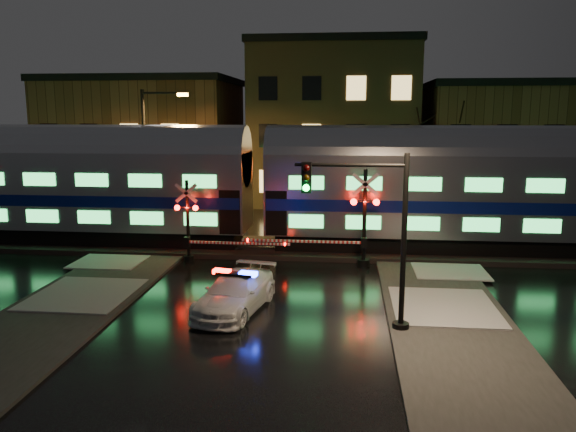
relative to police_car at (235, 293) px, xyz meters
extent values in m
plane|color=black|center=(0.64, 3.84, -0.65)|extent=(120.00, 120.00, 0.00)
cube|color=black|center=(0.64, 8.84, -0.53)|extent=(90.00, 4.20, 0.24)
cube|color=#2D2D2D|center=(-5.86, -2.16, -0.59)|extent=(4.00, 20.00, 0.12)
cube|color=#2D2D2D|center=(7.14, -2.16, -0.59)|extent=(4.00, 20.00, 0.12)
cube|color=brown|center=(-12.36, 25.84, 3.85)|extent=(14.00, 10.00, 9.00)
cube|color=brown|center=(2.64, 26.34, 5.10)|extent=(12.00, 11.00, 11.50)
cube|color=brown|center=(15.64, 25.84, 3.60)|extent=(12.00, 10.00, 8.50)
cube|color=black|center=(-13.61, 8.84, -0.01)|extent=(24.00, 2.40, 0.80)
cube|color=#B7BAC1|center=(-13.61, 8.84, 2.29)|extent=(25.00, 3.05, 3.80)
cube|color=navy|center=(-13.61, 8.84, 1.89)|extent=(24.75, 3.09, 0.55)
cylinder|color=#B7BAC1|center=(-13.61, 8.84, 3.99)|extent=(25.00, 3.05, 3.05)
cube|color=black|center=(12.39, 8.84, -0.01)|extent=(24.00, 2.40, 0.80)
cube|color=#B7BAC1|center=(12.39, 8.84, 2.29)|extent=(25.00, 3.05, 3.80)
cube|color=navy|center=(12.39, 8.84, 1.89)|extent=(24.75, 3.09, 0.55)
cube|color=#3ADF62|center=(12.39, 7.28, 1.14)|extent=(21.00, 0.05, 0.62)
cube|color=#3ADF62|center=(12.39, 7.28, 2.94)|extent=(21.00, 0.05, 0.62)
cylinder|color=#B7BAC1|center=(12.39, 8.84, 3.99)|extent=(25.00, 3.05, 3.05)
imported|color=white|center=(0.00, 0.00, -0.01)|extent=(2.63, 4.69, 1.28)
cube|color=black|center=(0.00, 0.00, 0.68)|extent=(1.38, 0.60, 0.09)
cube|color=#FF0C05|center=(-0.47, 0.09, 0.72)|extent=(0.64, 0.41, 0.15)
cube|color=#1426FF|center=(0.47, -0.09, 0.72)|extent=(0.64, 0.41, 0.15)
cylinder|color=black|center=(4.53, 6.24, -0.49)|extent=(0.54, 0.54, 0.33)
cylinder|color=black|center=(4.53, 6.24, 1.52)|extent=(0.17, 0.17, 4.34)
sphere|color=#FF0C05|center=(4.04, 6.06, 2.28)|extent=(0.28, 0.28, 0.28)
sphere|color=#FF0C05|center=(5.01, 6.06, 2.28)|extent=(0.28, 0.28, 0.28)
cube|color=white|center=(1.81, 5.99, 0.49)|extent=(5.43, 0.10, 0.10)
cube|color=black|center=(4.53, 5.99, 0.49)|extent=(0.25, 0.30, 0.45)
cylinder|color=black|center=(-3.41, 6.24, -0.51)|extent=(0.47, 0.47, 0.28)
cylinder|color=black|center=(-3.41, 6.24, 1.23)|extent=(0.15, 0.15, 3.76)
sphere|color=#FF0C05|center=(-3.84, 6.06, 1.89)|extent=(0.24, 0.24, 0.24)
sphere|color=#FF0C05|center=(-2.99, 6.06, 1.89)|extent=(0.24, 0.24, 0.24)
cube|color=white|center=(-1.07, 5.99, 0.34)|extent=(4.70, 0.10, 0.10)
cube|color=black|center=(-3.41, 5.99, 0.34)|extent=(0.25, 0.30, 0.45)
cylinder|color=black|center=(5.48, -1.27, -0.51)|extent=(0.52, 0.52, 0.28)
cylinder|color=black|center=(5.48, -1.27, 2.13)|extent=(0.17, 0.17, 5.55)
cylinder|color=black|center=(3.82, -1.27, 4.53)|extent=(3.33, 0.11, 0.11)
cube|color=black|center=(2.52, -1.42, 4.16)|extent=(0.30, 0.26, 0.92)
sphere|color=#0CFF3F|center=(2.52, -1.58, 3.86)|extent=(0.20, 0.20, 0.20)
cylinder|color=black|center=(-7.72, 12.84, 3.37)|extent=(0.20, 0.20, 8.03)
cylinder|color=black|center=(-6.52, 12.84, 7.18)|extent=(2.41, 0.12, 0.12)
cube|color=orange|center=(-5.41, 12.84, 7.08)|extent=(0.55, 0.28, 0.18)
camera|label=1|loc=(3.73, -18.11, 6.03)|focal=35.00mm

